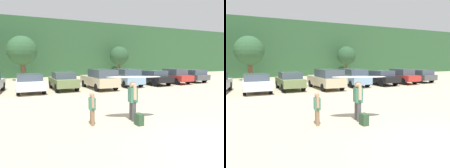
# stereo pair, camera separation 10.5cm
# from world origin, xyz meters

# --- Properties ---
(hillside_ridge) EXTENTS (108.00, 12.00, 8.26)m
(hillside_ridge) POSITION_xyz_m (0.00, 32.99, 4.13)
(hillside_ridge) COLOR #2D5633
(hillside_ridge) RESTS_ON ground_plane
(tree_center_right) EXTENTS (3.45, 3.45, 5.29)m
(tree_center_right) POSITION_xyz_m (-4.64, 23.32, 3.53)
(tree_center_right) COLOR brown
(tree_center_right) RESTS_ON ground_plane
(tree_right) EXTENTS (2.87, 2.87, 4.51)m
(tree_right) POSITION_xyz_m (9.06, 24.88, 3.04)
(tree_right) COLOR brown
(tree_right) RESTS_ON ground_plane
(parked_car_white) EXTENTS (1.96, 4.33, 1.40)m
(parked_car_white) POSITION_xyz_m (-4.52, 13.46, 0.74)
(parked_car_white) COLOR white
(parked_car_white) RESTS_ON ground_plane
(parked_car_olive_green) EXTENTS (1.83, 4.04, 1.48)m
(parked_car_olive_green) POSITION_xyz_m (-1.94, 13.48, 0.77)
(parked_car_olive_green) COLOR #6B7F4C
(parked_car_olive_green) RESTS_ON ground_plane
(parked_car_champagne) EXTENTS (1.95, 4.73, 1.68)m
(parked_car_champagne) POSITION_xyz_m (1.01, 12.73, 0.87)
(parked_car_champagne) COLOR beige
(parked_car_champagne) RESTS_ON ground_plane
(parked_car_sky_blue) EXTENTS (2.13, 4.77, 1.61)m
(parked_car_sky_blue) POSITION_xyz_m (4.12, 13.72, 0.85)
(parked_car_sky_blue) COLOR #84ADD1
(parked_car_sky_blue) RESTS_ON ground_plane
(parked_car_black) EXTENTS (2.24, 4.17, 1.42)m
(parked_car_black) POSITION_xyz_m (6.94, 13.27, 0.74)
(parked_car_black) COLOR black
(parked_car_black) RESTS_ON ground_plane
(parked_car_red) EXTENTS (1.92, 4.32, 1.53)m
(parked_car_red) POSITION_xyz_m (9.66, 13.44, 0.79)
(parked_car_red) COLOR #B72D28
(parked_car_red) RESTS_ON ground_plane
(parked_car_dark_gray) EXTENTS (2.04, 4.08, 1.39)m
(parked_car_dark_gray) POSITION_xyz_m (12.31, 13.61, 0.72)
(parked_car_dark_gray) COLOR #4C4F54
(parked_car_dark_gray) RESTS_ON ground_plane
(person_adult) EXTENTS (0.35, 0.60, 1.60)m
(person_adult) POSITION_xyz_m (-1.19, 3.57, 0.91)
(person_adult) COLOR #4C4C51
(person_adult) RESTS_ON ground_plane
(person_child) EXTENTS (0.28, 0.55, 1.25)m
(person_child) POSITION_xyz_m (-2.89, 3.70, 0.71)
(person_child) COLOR #8C6B4C
(person_child) RESTS_ON ground_plane
(surfboard_white) EXTENTS (2.35, 1.34, 0.08)m
(surfboard_white) POSITION_xyz_m (-1.09, 3.68, 1.79)
(surfboard_white) COLOR white
(backpack_dropped) EXTENTS (0.24, 0.34, 0.45)m
(backpack_dropped) POSITION_xyz_m (-1.28, 2.93, 0.22)
(backpack_dropped) COLOR #2D4C33
(backpack_dropped) RESTS_ON ground_plane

